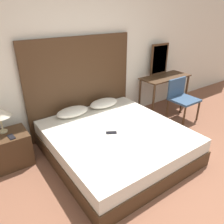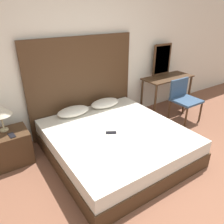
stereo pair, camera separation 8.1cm
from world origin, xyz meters
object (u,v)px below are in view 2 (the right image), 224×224
(vanity_desk, at_px, (167,83))
(chair, at_px, (183,97))
(table_lamp, at_px, (0,111))
(phone_on_nightstand, at_px, (12,135))
(bed, at_px, (116,142))
(phone_on_bed, at_px, (111,133))
(nightstand, at_px, (10,147))

(vanity_desk, relative_size, chair, 1.38)
(table_lamp, bearing_deg, phone_on_nightstand, -74.13)
(bed, distance_m, vanity_desk, 1.99)
(bed, height_order, phone_on_bed, phone_on_bed)
(phone_on_bed, xyz_separation_m, nightstand, (-1.24, 0.71, -0.18))
(phone_on_bed, relative_size, table_lamp, 0.44)
(nightstand, distance_m, phone_on_nightstand, 0.27)
(bed, bearing_deg, vanity_desk, 21.83)
(chair, bearing_deg, phone_on_bed, -171.58)
(bed, xyz_separation_m, phone_on_nightstand, (-1.31, 0.57, 0.28))
(nightstand, height_order, phone_on_nightstand, phone_on_nightstand)
(phone_on_nightstand, bearing_deg, bed, -23.53)
(phone_on_bed, bearing_deg, table_lamp, 147.40)
(vanity_desk, bearing_deg, nightstand, -179.23)
(vanity_desk, bearing_deg, table_lamp, 179.14)
(vanity_desk, height_order, chair, chair)
(nightstand, xyz_separation_m, phone_on_nightstand, (0.04, -0.11, 0.24))
(bed, relative_size, phone_on_nightstand, 12.52)
(phone_on_bed, xyz_separation_m, table_lamp, (-1.26, 0.80, 0.36))
(phone_on_nightstand, height_order, chair, chair)
(nightstand, height_order, chair, chair)
(bed, height_order, phone_on_nightstand, phone_on_nightstand)
(bed, bearing_deg, nightstand, 153.17)
(table_lamp, height_order, vanity_desk, table_lamp)
(phone_on_bed, height_order, nightstand, nightstand)
(bed, bearing_deg, phone_on_nightstand, 156.47)
(phone_on_bed, xyz_separation_m, vanity_desk, (1.91, 0.76, 0.19))
(table_lamp, bearing_deg, chair, -9.60)
(bed, distance_m, chair, 1.80)
(phone_on_bed, distance_m, chair, 1.89)
(phone_on_nightstand, relative_size, chair, 0.20)
(phone_on_bed, bearing_deg, nightstand, 150.07)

